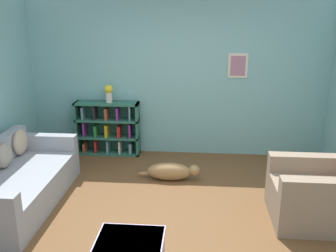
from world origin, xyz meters
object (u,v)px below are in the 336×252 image
object	(u,v)px
recliner_chair	(321,193)
dog	(171,171)
bookshelf	(108,128)
vase	(109,93)
couch	(14,183)

from	to	relation	value
recliner_chair	dog	size ratio (longest dim) A/B	1.10
dog	recliner_chair	bearing A→B (deg)	-27.10
bookshelf	vase	bearing A→B (deg)	-22.35
bookshelf	recliner_chair	distance (m)	3.60
bookshelf	recliner_chair	bearing A→B (deg)	-32.64
couch	dog	world-z (taller)	couch
recliner_chair	dog	bearing A→B (deg)	152.90
recliner_chair	dog	world-z (taller)	recliner_chair
recliner_chair	vase	xyz separation A→B (m)	(-2.98, 1.92, 0.74)
vase	bookshelf	bearing A→B (deg)	157.65
dog	couch	bearing A→B (deg)	-155.79
dog	vase	xyz separation A→B (m)	(-1.13, 0.97, 0.96)
vase	couch	bearing A→B (deg)	-114.38
couch	bookshelf	bearing A→B (deg)	67.10
recliner_chair	vase	size ratio (longest dim) A/B	3.39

